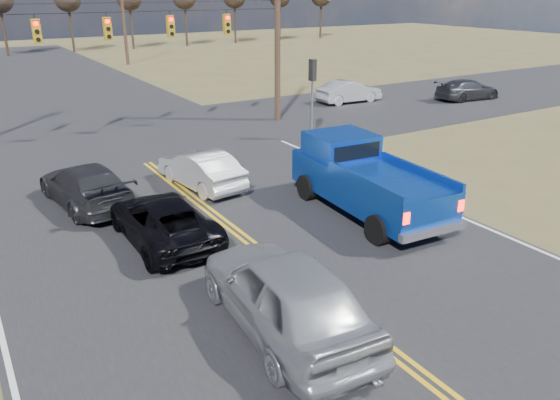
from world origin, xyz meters
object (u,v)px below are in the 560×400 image
pickup_truck (364,179)px  dgrey_car_queue (86,185)px  silver_suv (285,293)px  cross_car_east_near (349,92)px  white_car_queue (201,169)px  cross_car_east_far (468,90)px  black_suv (163,220)px

pickup_truck → dgrey_car_queue: (-7.74, 5.44, -0.43)m
pickup_truck → silver_suv: bearing=-139.1°
pickup_truck → cross_car_east_near: pickup_truck is taller
white_car_queue → cross_car_east_far: 23.12m
silver_suv → black_suv: 5.78m
white_car_queue → cross_car_east_far: white_car_queue is taller
pickup_truck → silver_suv: (-5.85, -4.42, -0.22)m
silver_suv → dgrey_car_queue: size_ratio=1.09×
black_suv → cross_car_east_near: cross_car_east_near is taller
cross_car_east_far → white_car_queue: bearing=111.4°
white_car_queue → silver_suv: bearing=69.6°
pickup_truck → white_car_queue: size_ratio=1.52×
pickup_truck → cross_car_east_far: (18.58, 11.54, -0.48)m
silver_suv → dgrey_car_queue: 10.04m
black_suv → cross_car_east_far: (25.07, 10.22, 0.00)m
pickup_truck → silver_suv: 7.33m
pickup_truck → white_car_queue: pickup_truck is taller
white_car_queue → dgrey_car_queue: (-4.12, 0.35, 0.02)m
dgrey_car_queue → cross_car_east_near: dgrey_car_queue is taller
silver_suv → dgrey_car_queue: (-1.89, 9.86, -0.20)m
white_car_queue → cross_car_east_near: (14.83, 9.83, 0.02)m
cross_car_east_near → cross_car_east_far: bearing=-112.9°
black_suv → dgrey_car_queue: (-1.25, 4.12, 0.06)m
silver_suv → cross_car_east_far: (24.43, 15.96, -0.25)m
pickup_truck → dgrey_car_queue: 9.47m
cross_car_east_near → white_car_queue: bearing=125.3°
pickup_truck → dgrey_car_queue: pickup_truck is taller
black_suv → dgrey_car_queue: dgrey_car_queue is taller
dgrey_car_queue → black_suv: bearing=100.4°
silver_suv → white_car_queue: silver_suv is taller
silver_suv → cross_car_east_far: 29.19m
silver_suv → white_car_queue: (2.23, 9.51, -0.23)m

